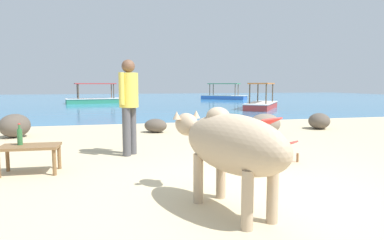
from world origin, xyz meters
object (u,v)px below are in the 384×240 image
object	(u,v)px
boat_red	(261,103)
person_standing	(129,100)
low_bench_table	(30,150)
cow	(230,144)
boat_green	(96,99)
bottle	(20,136)
deck_chair_far	(269,137)
boat_blue	(224,96)

from	to	relation	value
boat_red	person_standing	bearing A→B (deg)	-1.10
low_bench_table	person_standing	size ratio (longest dim) A/B	0.48
cow	boat_green	bearing A→B (deg)	-11.71
bottle	person_standing	bearing A→B (deg)	28.56
boat_red	boat_green	bearing A→B (deg)	-95.43
cow	deck_chair_far	bearing A→B (deg)	-53.21
deck_chair_far	boat_red	world-z (taller)	boat_red
boat_green	boat_red	xyz separation A→B (m)	(8.23, -6.99, 0.00)
low_bench_table	boat_green	xyz separation A→B (m)	(0.21, 17.59, -0.07)
boat_red	cow	bearing A→B (deg)	8.28
low_bench_table	deck_chair_far	size ratio (longest dim) A/B	0.84
bottle	boat_red	xyz separation A→B (m)	(8.57, 10.54, -0.25)
boat_green	boat_red	distance (m)	10.80
low_bench_table	boat_blue	size ratio (longest dim) A/B	0.22
bottle	boat_green	xyz separation A→B (m)	(0.34, 17.52, -0.25)
deck_chair_far	boat_red	xyz separation A→B (m)	(4.94, 10.67, -0.13)
low_bench_table	bottle	xyz separation A→B (m)	(-0.13, 0.07, 0.18)
bottle	boat_blue	distance (m)	23.38
low_bench_table	deck_chair_far	distance (m)	3.50
cow	low_bench_table	world-z (taller)	cow
cow	boat_green	xyz separation A→B (m)	(-1.95, 19.51, -0.40)
deck_chair_far	boat_blue	size ratio (longest dim) A/B	0.26
cow	low_bench_table	xyz separation A→B (m)	(-2.16, 1.92, -0.33)
boat_blue	low_bench_table	bearing A→B (deg)	103.57
low_bench_table	deck_chair_far	bearing A→B (deg)	1.03
bottle	person_standing	distance (m)	1.78
deck_chair_far	boat_green	xyz separation A→B (m)	(-3.29, 17.66, -0.13)
deck_chair_far	boat_blue	xyz separation A→B (m)	(6.60, 21.16, -0.13)
person_standing	boat_red	size ratio (longest dim) A/B	0.44
low_bench_table	boat_red	world-z (taller)	boat_red
low_bench_table	person_standing	xyz separation A→B (m)	(1.38, 0.89, 0.62)
bottle	person_standing	xyz separation A→B (m)	(1.52, 0.83, 0.44)
bottle	boat_blue	xyz separation A→B (m)	(10.23, 21.02, -0.25)
low_bench_table	bottle	world-z (taller)	bottle
boat_blue	boat_red	size ratio (longest dim) A/B	0.97
person_standing	boat_red	xyz separation A→B (m)	(7.05, 9.71, -0.70)
person_standing	cow	bearing A→B (deg)	141.32
low_bench_table	boat_green	distance (m)	17.59
deck_chair_far	boat_blue	distance (m)	22.17
low_bench_table	cow	bearing A→B (deg)	-39.44
person_standing	boat_green	distance (m)	16.76
low_bench_table	boat_blue	distance (m)	23.38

